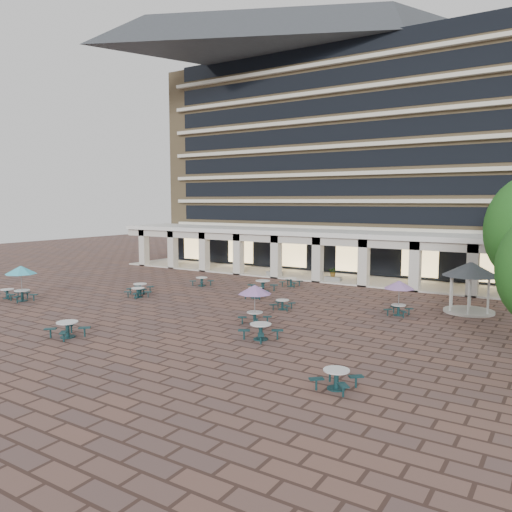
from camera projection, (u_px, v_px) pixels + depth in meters
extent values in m
plane|color=brown|center=(213.00, 303.00, 34.72)|extent=(120.00, 120.00, 0.00)
cube|color=#8B744E|center=(353.00, 165.00, 54.90)|extent=(40.00, 15.00, 22.00)
cube|color=beige|center=(322.00, 228.00, 49.11)|extent=(36.80, 0.50, 0.35)
cube|color=black|center=(323.00, 214.00, 49.16)|extent=(35.20, 0.05, 1.60)
cube|color=beige|center=(322.00, 201.00, 48.83)|extent=(36.80, 0.50, 0.35)
cube|color=black|center=(324.00, 188.00, 48.88)|extent=(35.20, 0.05, 1.60)
cube|color=beige|center=(323.00, 174.00, 48.54)|extent=(36.80, 0.50, 0.35)
cube|color=black|center=(324.00, 161.00, 48.59)|extent=(35.20, 0.05, 1.60)
cube|color=beige|center=(323.00, 147.00, 48.26)|extent=(36.80, 0.50, 0.35)
cube|color=black|center=(324.00, 134.00, 48.31)|extent=(35.20, 0.05, 1.60)
cube|color=beige|center=(324.00, 120.00, 47.97)|extent=(36.80, 0.50, 0.35)
cube|color=black|center=(325.00, 106.00, 48.02)|extent=(35.20, 0.05, 1.60)
cube|color=beige|center=(324.00, 92.00, 47.69)|extent=(36.80, 0.50, 0.35)
cube|color=black|center=(325.00, 78.00, 47.74)|extent=(35.20, 0.05, 1.60)
cube|color=beige|center=(324.00, 64.00, 47.40)|extent=(36.80, 0.50, 0.35)
cube|color=black|center=(326.00, 50.00, 47.45)|extent=(35.20, 0.05, 1.60)
cube|color=white|center=(310.00, 232.00, 46.84)|extent=(42.00, 6.60, 0.40)
cube|color=beige|center=(295.00, 239.00, 44.50)|extent=(42.00, 0.30, 0.90)
cube|color=black|center=(321.00, 255.00, 49.37)|extent=(38.00, 0.15, 3.20)
cube|color=beige|center=(309.00, 276.00, 47.30)|extent=(42.00, 6.00, 0.12)
cube|color=beige|center=(144.00, 247.00, 55.04)|extent=(0.80, 0.80, 4.00)
cube|color=beige|center=(173.00, 249.00, 52.79)|extent=(0.80, 0.80, 4.00)
cube|color=beige|center=(204.00, 252.00, 50.53)|extent=(0.80, 0.80, 4.00)
cube|color=beige|center=(239.00, 254.00, 48.28)|extent=(0.80, 0.80, 4.00)
cube|color=beige|center=(276.00, 257.00, 46.03)|extent=(0.80, 0.80, 4.00)
cube|color=beige|center=(318.00, 259.00, 43.78)|extent=(0.80, 0.80, 4.00)
cube|color=beige|center=(364.00, 263.00, 41.52)|extent=(0.80, 0.80, 4.00)
cube|color=beige|center=(415.00, 266.00, 39.27)|extent=(0.80, 0.80, 4.00)
cube|color=beige|center=(473.00, 270.00, 37.02)|extent=(0.80, 0.80, 4.00)
cube|color=#FFD88C|center=(195.00, 249.00, 57.80)|extent=(3.20, 0.08, 2.40)
cube|color=#FFD88C|center=(241.00, 252.00, 54.39)|extent=(3.20, 0.08, 2.40)
cube|color=#FFD88C|center=(292.00, 255.00, 50.97)|extent=(3.20, 0.08, 2.40)
cube|color=#FFD88C|center=(351.00, 259.00, 47.56)|extent=(3.20, 0.08, 2.40)
cube|color=#FFD88C|center=(420.00, 263.00, 44.14)|extent=(3.20, 0.08, 2.40)
cube|color=#FFD88C|center=(499.00, 269.00, 40.73)|extent=(3.20, 0.08, 2.40)
cylinder|color=#123336|center=(8.00, 298.00, 36.53)|extent=(0.64, 0.64, 0.04)
cylinder|color=#123336|center=(7.00, 294.00, 36.50)|extent=(0.16, 0.16, 0.60)
cylinder|color=silver|center=(7.00, 289.00, 36.46)|extent=(0.91, 0.91, 0.05)
cube|color=#123336|center=(18.00, 292.00, 36.87)|extent=(0.44, 0.56, 0.05)
cylinder|color=#123336|center=(18.00, 295.00, 36.89)|extent=(0.07, 0.07, 0.38)
cube|color=#123336|center=(6.00, 291.00, 37.08)|extent=(0.56, 0.44, 0.05)
cylinder|color=#123336|center=(6.00, 294.00, 37.10)|extent=(0.07, 0.07, 0.38)
cube|color=#123336|center=(9.00, 294.00, 35.89)|extent=(0.56, 0.44, 0.05)
cylinder|color=#123336|center=(9.00, 297.00, 35.92)|extent=(0.07, 0.07, 0.38)
cylinder|color=#123336|center=(68.00, 337.00, 26.10)|extent=(0.77, 0.77, 0.04)
cylinder|color=#123336|center=(68.00, 330.00, 26.06)|extent=(0.20, 0.20, 0.73)
cylinder|color=silver|center=(67.00, 322.00, 26.01)|extent=(1.10, 1.10, 0.06)
cube|color=#123336|center=(84.00, 328.00, 26.16)|extent=(0.66, 0.63, 0.06)
cylinder|color=#123336|center=(85.00, 332.00, 26.19)|extent=(0.09, 0.09, 0.46)
cube|color=#123336|center=(71.00, 324.00, 26.89)|extent=(0.63, 0.66, 0.06)
cylinder|color=#123336|center=(71.00, 329.00, 26.92)|extent=(0.09, 0.09, 0.46)
cube|color=#123336|center=(50.00, 329.00, 25.93)|extent=(0.66, 0.63, 0.06)
cylinder|color=#123336|center=(51.00, 334.00, 25.96)|extent=(0.09, 0.09, 0.46)
cube|color=#123336|center=(63.00, 332.00, 25.20)|extent=(0.63, 0.66, 0.06)
cylinder|color=#123336|center=(64.00, 337.00, 25.23)|extent=(0.09, 0.09, 0.46)
cylinder|color=#123336|center=(261.00, 339.00, 25.68)|extent=(0.77, 0.77, 0.04)
cylinder|color=#123336|center=(261.00, 333.00, 25.65)|extent=(0.20, 0.20, 0.73)
cylinder|color=silver|center=(261.00, 324.00, 25.60)|extent=(1.10, 1.10, 0.06)
cube|color=#123336|center=(277.00, 330.00, 25.63)|extent=(0.68, 0.59, 0.06)
cylinder|color=#123336|center=(277.00, 335.00, 25.66)|extent=(0.09, 0.09, 0.46)
cube|color=#123336|center=(261.00, 326.00, 26.49)|extent=(0.59, 0.68, 0.06)
cylinder|color=#123336|center=(261.00, 331.00, 26.52)|extent=(0.09, 0.09, 0.46)
cube|color=#123336|center=(244.00, 330.00, 25.63)|extent=(0.68, 0.59, 0.06)
cylinder|color=#123336|center=(244.00, 335.00, 25.66)|extent=(0.09, 0.09, 0.46)
cube|color=#123336|center=(261.00, 335.00, 24.78)|extent=(0.59, 0.68, 0.06)
cylinder|color=#123336|center=(261.00, 340.00, 24.81)|extent=(0.09, 0.09, 0.46)
cylinder|color=#123336|center=(336.00, 388.00, 18.92)|extent=(0.70, 0.70, 0.04)
cylinder|color=#123336|center=(336.00, 380.00, 18.89)|extent=(0.18, 0.18, 0.66)
cylinder|color=silver|center=(336.00, 370.00, 18.85)|extent=(1.01, 1.01, 0.05)
cube|color=#123336|center=(356.00, 376.00, 19.01)|extent=(0.60, 0.58, 0.05)
cylinder|color=#123336|center=(356.00, 382.00, 19.03)|extent=(0.08, 0.08, 0.42)
cube|color=#123336|center=(330.00, 371.00, 19.65)|extent=(0.58, 0.60, 0.05)
cylinder|color=#123336|center=(330.00, 376.00, 19.67)|extent=(0.08, 0.08, 0.42)
cube|color=#123336|center=(316.00, 379.00, 18.75)|extent=(0.60, 0.58, 0.05)
cylinder|color=#123336|center=(316.00, 385.00, 18.77)|extent=(0.08, 0.08, 0.42)
cube|color=#123336|center=(343.00, 385.00, 18.11)|extent=(0.58, 0.60, 0.05)
cylinder|color=#123336|center=(343.00, 391.00, 18.13)|extent=(0.08, 0.08, 0.42)
cylinder|color=#123336|center=(22.00, 301.00, 35.60)|extent=(0.73, 0.73, 0.04)
cylinder|color=#123336|center=(22.00, 296.00, 35.56)|extent=(0.19, 0.19, 0.69)
cylinder|color=silver|center=(22.00, 290.00, 35.51)|extent=(1.04, 1.04, 0.05)
cube|color=#123336|center=(34.00, 295.00, 35.56)|extent=(0.64, 0.56, 0.05)
cylinder|color=#123336|center=(34.00, 298.00, 35.59)|extent=(0.08, 0.08, 0.44)
cube|color=#123336|center=(27.00, 293.00, 36.35)|extent=(0.56, 0.64, 0.05)
cylinder|color=#123336|center=(27.00, 296.00, 36.38)|extent=(0.08, 0.08, 0.44)
cube|color=#123336|center=(11.00, 295.00, 35.53)|extent=(0.64, 0.56, 0.05)
cylinder|color=#123336|center=(11.00, 298.00, 35.56)|extent=(0.08, 0.08, 0.44)
cube|color=#123336|center=(17.00, 297.00, 34.74)|extent=(0.56, 0.64, 0.05)
cylinder|color=#123336|center=(17.00, 300.00, 34.77)|extent=(0.08, 0.08, 0.44)
cylinder|color=gray|center=(22.00, 284.00, 35.46)|extent=(0.05, 0.05, 2.49)
cone|color=#40B9D4|center=(21.00, 270.00, 35.35)|extent=(2.18, 2.18, 0.57)
cylinder|color=#123336|center=(140.00, 293.00, 38.48)|extent=(0.71, 0.71, 0.04)
cylinder|color=#123336|center=(140.00, 289.00, 38.45)|extent=(0.18, 0.18, 0.67)
cylinder|color=silver|center=(140.00, 284.00, 38.40)|extent=(1.02, 1.02, 0.05)
cube|color=#123336|center=(150.00, 287.00, 38.85)|extent=(0.50, 0.63, 0.05)
cylinder|color=#123336|center=(150.00, 290.00, 38.88)|extent=(0.08, 0.08, 0.43)
cube|color=#123336|center=(137.00, 286.00, 39.10)|extent=(0.63, 0.50, 0.05)
cylinder|color=#123336|center=(137.00, 289.00, 39.13)|extent=(0.08, 0.08, 0.43)
cube|color=#123336|center=(130.00, 289.00, 38.01)|extent=(0.50, 0.63, 0.05)
cylinder|color=#123336|center=(130.00, 292.00, 38.04)|extent=(0.08, 0.08, 0.43)
cube|color=#123336|center=(144.00, 289.00, 37.77)|extent=(0.63, 0.50, 0.05)
cylinder|color=#123336|center=(144.00, 292.00, 37.79)|extent=(0.08, 0.08, 0.43)
cylinder|color=#123336|center=(255.00, 324.00, 28.95)|extent=(0.66, 0.66, 0.04)
cylinder|color=#123336|center=(255.00, 319.00, 28.91)|extent=(0.17, 0.17, 0.62)
cylinder|color=silver|center=(255.00, 312.00, 28.87)|extent=(0.94, 0.94, 0.05)
cube|color=#123336|center=(267.00, 317.00, 28.96)|extent=(0.57, 0.52, 0.05)
cylinder|color=#123336|center=(267.00, 320.00, 28.98)|extent=(0.08, 0.08, 0.39)
cube|color=#123336|center=(254.00, 314.00, 29.63)|extent=(0.52, 0.57, 0.05)
cylinder|color=#123336|center=(254.00, 318.00, 29.65)|extent=(0.08, 0.08, 0.39)
cube|color=#123336|center=(242.00, 317.00, 28.84)|extent=(0.57, 0.52, 0.05)
cylinder|color=#123336|center=(242.00, 321.00, 28.87)|extent=(0.08, 0.08, 0.39)
cube|color=#123336|center=(256.00, 320.00, 28.18)|extent=(0.52, 0.57, 0.05)
cylinder|color=#123336|center=(256.00, 324.00, 28.20)|extent=(0.08, 0.08, 0.39)
cylinder|color=gray|center=(255.00, 305.00, 28.82)|extent=(0.05, 0.05, 2.25)
cone|color=#9367A9|center=(255.00, 290.00, 28.73)|extent=(1.97, 1.97, 0.52)
cylinder|color=#123336|center=(282.00, 309.00, 32.77)|extent=(0.61, 0.61, 0.03)
cylinder|color=#123336|center=(282.00, 305.00, 32.74)|extent=(0.16, 0.16, 0.57)
cylinder|color=silver|center=(282.00, 300.00, 32.70)|extent=(0.86, 0.86, 0.04)
cube|color=#123336|center=(292.00, 303.00, 32.99)|extent=(0.47, 0.53, 0.04)
cylinder|color=#123336|center=(292.00, 306.00, 33.01)|extent=(0.07, 0.07, 0.36)
cube|color=#123336|center=(278.00, 302.00, 33.34)|extent=(0.53, 0.47, 0.04)
cylinder|color=#123336|center=(278.00, 305.00, 33.37)|extent=(0.07, 0.07, 0.36)
cube|color=#123336|center=(273.00, 305.00, 32.46)|extent=(0.47, 0.53, 0.04)
cylinder|color=#123336|center=(273.00, 308.00, 32.48)|extent=(0.07, 0.07, 0.36)
cube|color=#123336|center=(287.00, 306.00, 32.11)|extent=(0.53, 0.47, 0.04)
cylinder|color=#123336|center=(287.00, 309.00, 32.13)|extent=(0.07, 0.07, 0.36)
cylinder|color=#123336|center=(138.00, 297.00, 36.92)|extent=(0.67, 0.67, 0.04)
cylinder|color=#123336|center=(138.00, 293.00, 36.88)|extent=(0.17, 0.17, 0.63)
cylinder|color=silver|center=(138.00, 288.00, 36.84)|extent=(0.96, 0.96, 0.05)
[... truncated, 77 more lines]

